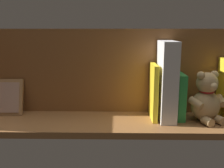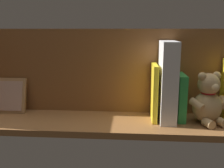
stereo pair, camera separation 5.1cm
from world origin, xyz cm
name	(u,v)px [view 2 (the right image)]	position (x,y,z in cm)	size (l,w,h in cm)	color
ground_plane	(112,122)	(0.00, 0.00, -1.10)	(107.54, 24.32, 2.20)	brown
shelf_back_panel	(114,71)	(0.00, -9.91, 15.88)	(107.54, 1.50, 31.77)	brown
teddy_bear	(208,101)	(-32.85, 0.35, 7.77)	(13.46, 13.49, 17.65)	tan
book_3	(180,97)	(-24.06, -2.89, 8.13)	(2.67, 11.73, 16.26)	green
dictionary_thick_white	(168,82)	(-19.18, -1.43, 13.85)	(5.35, 14.46, 27.70)	silver
book_4	(154,92)	(-14.80, -2.40, 9.83)	(1.66, 12.73, 19.65)	yellow
picture_frame_leaning	(8,95)	(40.78, -6.00, 6.53)	(13.85, 4.85, 13.38)	#A87A4C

